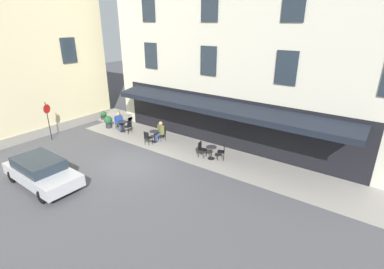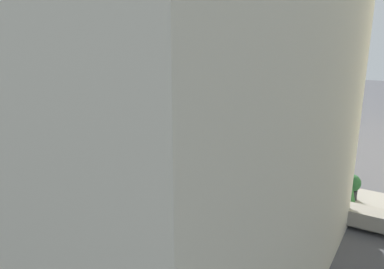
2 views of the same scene
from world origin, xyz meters
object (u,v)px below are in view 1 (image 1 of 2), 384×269
object	(u,v)px
cafe_table_near_entrance	(154,135)
seated_patron_in_olive	(160,131)
cafe_chair_black_facing_street	(118,122)
potted_plant_mid_terrace	(104,116)
cafe_chair_black_back_row	(147,137)
potted_plant_entrance_left	(119,117)
cafe_chair_black_corner_left	(201,148)
cafe_table_streetside	(122,125)
cafe_chair_black_corner_right	(163,132)
no_parking_sign	(47,114)
cafe_chair_black_near_door	(129,126)
potted_plant_entrance_right	(108,121)
cafe_table_mid_terrace	(211,151)
seated_companion_in_blue	(119,121)
cafe_chair_black_under_awning	(222,151)
parked_car_silver	(41,171)

from	to	relation	value
cafe_table_near_entrance	seated_patron_in_olive	bearing A→B (deg)	-111.39
cafe_chair_black_facing_street	potted_plant_mid_terrace	xyz separation A→B (m)	(2.45, -0.62, -0.16)
cafe_chair_black_back_row	potted_plant_entrance_left	distance (m)	5.09
cafe_chair_black_corner_left	potted_plant_mid_terrace	world-z (taller)	cafe_chair_black_corner_left
cafe_chair_black_corner_left	cafe_table_streetside	world-z (taller)	cafe_chair_black_corner_left
cafe_chair_black_corner_right	seated_patron_in_olive	distance (m)	0.27
cafe_chair_black_back_row	no_parking_sign	world-z (taller)	no_parking_sign
cafe_chair_black_near_door	potted_plant_entrance_right	xyz separation A→B (m)	(2.05, 0.12, -0.05)
cafe_table_near_entrance	cafe_table_streetside	world-z (taller)	same
cafe_table_mid_terrace	seated_companion_in_blue	distance (m)	7.94
seated_companion_in_blue	cafe_chair_black_under_awning	bearing A→B (deg)	-178.53
cafe_chair_black_under_awning	cafe_table_mid_terrace	bearing A→B (deg)	29.99
cafe_table_streetside	cafe_chair_black_facing_street	world-z (taller)	cafe_chair_black_facing_street
seated_companion_in_blue	potted_plant_entrance_right	xyz separation A→B (m)	(1.02, 0.18, -0.20)
parked_car_silver	seated_companion_in_blue	bearing A→B (deg)	-68.67
cafe_table_mid_terrace	parked_car_silver	xyz separation A→B (m)	(5.12, 7.13, 0.22)
cafe_table_streetside	potted_plant_entrance_right	distance (m)	1.42
seated_patron_in_olive	potted_plant_mid_terrace	bearing A→B (deg)	-4.11
cafe_table_near_entrance	cafe_chair_black_near_door	distance (m)	2.56
potted_plant_mid_terrace	potted_plant_entrance_right	world-z (taller)	potted_plant_entrance_right
potted_plant_entrance_right	cafe_table_near_entrance	bearing A→B (deg)	179.98
potted_plant_entrance_left	potted_plant_mid_terrace	bearing A→B (deg)	12.34
cafe_table_near_entrance	cafe_chair_black_under_awning	size ratio (longest dim) A/B	0.82
cafe_table_mid_terrace	cafe_table_streetside	world-z (taller)	same
seated_patron_in_olive	potted_plant_entrance_left	world-z (taller)	seated_patron_in_olive
cafe_chair_black_back_row	potted_plant_entrance_right	distance (m)	4.66
cafe_chair_black_corner_right	seated_companion_in_blue	bearing A→B (deg)	6.12
cafe_table_near_entrance	no_parking_sign	bearing A→B (deg)	33.10
cafe_chair_black_under_awning	cafe_chair_black_facing_street	bearing A→B (deg)	1.10
cafe_chair_black_corner_left	potted_plant_entrance_left	xyz separation A→B (m)	(8.47, -1.20, -0.02)
cafe_chair_black_back_row	cafe_table_streetside	xyz separation A→B (m)	(3.19, -0.71, -0.06)
cafe_table_streetside	potted_plant_entrance_left	bearing A→B (deg)	-35.11
cafe_chair_black_corner_left	cafe_chair_black_near_door	world-z (taller)	same
cafe_chair_black_corner_left	potted_plant_entrance_right	distance (m)	8.33
seated_patron_in_olive	potted_plant_mid_terrace	distance (m)	6.43
cafe_chair_black_back_row	parked_car_silver	bearing A→B (deg)	83.11
cafe_table_mid_terrace	cafe_chair_black_facing_street	bearing A→B (deg)	-1.05
cafe_chair_black_corner_left	cafe_table_streetside	xyz separation A→B (m)	(6.91, -0.10, -0.06)
cafe_table_mid_terrace	parked_car_silver	bearing A→B (deg)	54.34
seated_patron_in_olive	potted_plant_entrance_right	xyz separation A→B (m)	(4.76, 0.39, -0.21)
no_parking_sign	seated_patron_in_olive	bearing A→B (deg)	-144.99
cafe_chair_black_corner_left	no_parking_sign	distance (m)	10.28
cafe_table_near_entrance	cafe_chair_black_near_door	bearing A→B (deg)	-2.75
cafe_chair_black_near_door	seated_patron_in_olive	xyz separation A→B (m)	(-2.71, -0.26, 0.16)
cafe_chair_black_facing_street	cafe_table_mid_terrace	bearing A→B (deg)	178.95
seated_companion_in_blue	seated_patron_in_olive	bearing A→B (deg)	-176.81
cafe_table_streetside	potted_plant_entrance_right	bearing A→B (deg)	3.12
cafe_chair_black_back_row	cafe_table_mid_terrace	world-z (taller)	cafe_chair_black_back_row
cafe_table_mid_terrace	potted_plant_entrance_left	bearing A→B (deg)	-6.87
cafe_chair_black_under_awning	cafe_chair_black_facing_street	xyz separation A→B (m)	(8.69, 0.17, 0.00)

